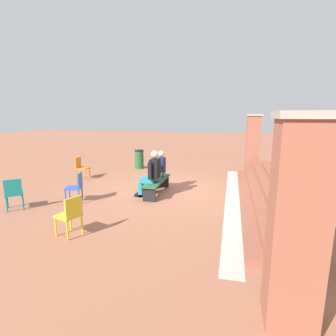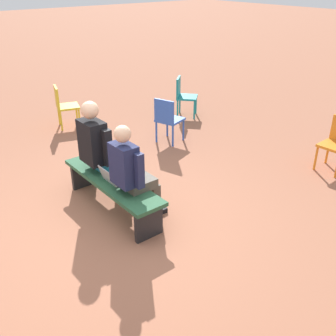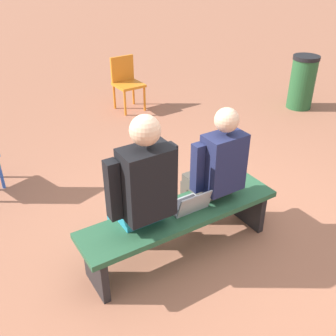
{
  "view_description": "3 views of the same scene",
  "coord_description": "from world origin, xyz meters",
  "px_view_note": "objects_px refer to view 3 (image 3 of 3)",
  "views": [
    {
      "loc": [
        7.89,
        2.03,
        2.43
      ],
      "look_at": [
        0.15,
        0.14,
        0.81
      ],
      "focal_mm": 28.0,
      "sensor_mm": 36.0,
      "label": 1
    },
    {
      "loc": [
        -3.65,
        2.03,
        2.86
      ],
      "look_at": [
        -0.29,
        -0.67,
        0.68
      ],
      "focal_mm": 42.0,
      "sensor_mm": 36.0,
      "label": 2
    },
    {
      "loc": [
        1.79,
        2.03,
        2.44
      ],
      "look_at": [
        0.27,
        -0.41,
        0.76
      ],
      "focal_mm": 42.0,
      "sensor_mm": 36.0,
      "label": 3
    }
  ],
  "objects_px": {
    "person_adult": "(140,190)",
    "laptop": "(189,204)",
    "person_student": "(215,170)",
    "litter_bin": "(302,82)",
    "plastic_chair_by_pillar": "(126,80)",
    "bench": "(181,220)"
  },
  "relations": [
    {
      "from": "person_adult",
      "to": "plastic_chair_by_pillar",
      "type": "xyz_separation_m",
      "value": [
        -1.53,
        -3.31,
        -0.26
      ]
    },
    {
      "from": "bench",
      "to": "plastic_chair_by_pillar",
      "type": "distance_m",
      "value": 3.59
    },
    {
      "from": "person_adult",
      "to": "litter_bin",
      "type": "xyz_separation_m",
      "value": [
        -3.98,
        -1.82,
        -0.31
      ]
    },
    {
      "from": "bench",
      "to": "person_adult",
      "type": "xyz_separation_m",
      "value": [
        0.34,
        -0.07,
        0.39
      ]
    },
    {
      "from": "plastic_chair_by_pillar",
      "to": "litter_bin",
      "type": "bearing_deg",
      "value": 148.64
    },
    {
      "from": "plastic_chair_by_pillar",
      "to": "litter_bin",
      "type": "height_order",
      "value": "litter_bin"
    },
    {
      "from": "laptop",
      "to": "litter_bin",
      "type": "xyz_separation_m",
      "value": [
        -3.56,
        -1.9,
        -0.07
      ]
    },
    {
      "from": "person_student",
      "to": "person_adult",
      "type": "height_order",
      "value": "person_adult"
    },
    {
      "from": "person_adult",
      "to": "laptop",
      "type": "height_order",
      "value": "person_adult"
    },
    {
      "from": "bench",
      "to": "plastic_chair_by_pillar",
      "type": "xyz_separation_m",
      "value": [
        -1.19,
        -3.38,
        0.13
      ]
    },
    {
      "from": "person_student",
      "to": "plastic_chair_by_pillar",
      "type": "xyz_separation_m",
      "value": [
        -0.8,
        -3.32,
        -0.22
      ]
    },
    {
      "from": "person_adult",
      "to": "laptop",
      "type": "distance_m",
      "value": 0.49
    },
    {
      "from": "person_student",
      "to": "litter_bin",
      "type": "distance_m",
      "value": 3.73
    },
    {
      "from": "litter_bin",
      "to": "plastic_chair_by_pillar",
      "type": "bearing_deg",
      "value": -31.36
    },
    {
      "from": "bench",
      "to": "laptop",
      "type": "xyz_separation_m",
      "value": [
        -0.07,
        0.01,
        0.15
      ]
    },
    {
      "from": "bench",
      "to": "plastic_chair_by_pillar",
      "type": "bearing_deg",
      "value": -109.35
    },
    {
      "from": "person_student",
      "to": "laptop",
      "type": "bearing_deg",
      "value": 13.65
    },
    {
      "from": "plastic_chair_by_pillar",
      "to": "person_student",
      "type": "bearing_deg",
      "value": 76.47
    },
    {
      "from": "person_adult",
      "to": "litter_bin",
      "type": "bearing_deg",
      "value": -155.4
    },
    {
      "from": "laptop",
      "to": "bench",
      "type": "bearing_deg",
      "value": -9.57
    },
    {
      "from": "person_student",
      "to": "plastic_chair_by_pillar",
      "type": "distance_m",
      "value": 3.42
    },
    {
      "from": "person_student",
      "to": "litter_bin",
      "type": "relative_size",
      "value": 1.52
    }
  ]
}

